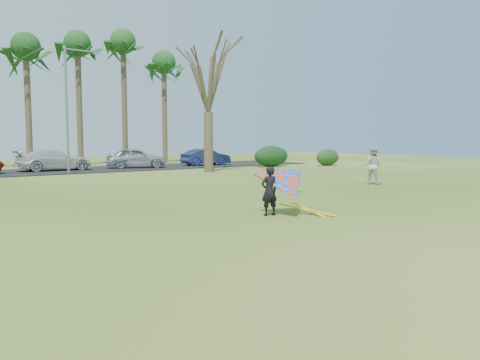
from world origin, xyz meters
TOP-DOWN VIEW (x-y plane):
  - ground at (0.00, 0.00)m, footprint 100.00×100.00m
  - parking_strip at (0.00, 25.00)m, footprint 46.00×7.00m
  - palm_6 at (2.00, 31.00)m, footprint 4.84×4.84m
  - palm_7 at (6.00, 31.00)m, footprint 4.84×4.84m
  - palm_8 at (10.00, 31.00)m, footprint 4.84×4.84m
  - palm_9 at (14.00, 31.00)m, footprint 4.84×4.84m
  - bare_tree_right at (10.00, 18.00)m, footprint 6.27×6.27m
  - streetlight at (2.16, 22.00)m, footprint 2.28×0.18m
  - hedge_near at (17.56, 20.07)m, footprint 3.36×1.52m
  - hedge_far at (22.16, 18.14)m, footprint 2.49×1.17m
  - car_3 at (2.09, 25.20)m, footprint 4.98×2.08m
  - car_4 at (7.87, 24.49)m, footprint 4.75×3.24m
  - car_5 at (13.95, 24.13)m, footprint 4.17×1.70m
  - pedestrian_a at (11.42, 5.94)m, footprint 0.93×1.06m
  - kite_flyer at (1.55, 1.84)m, footprint 2.13×2.39m

SIDE VIEW (x-z plane):
  - ground at x=0.00m, z-range 0.00..0.00m
  - parking_strip at x=0.00m, z-range 0.00..0.06m
  - hedge_far at x=22.16m, z-range 0.00..1.39m
  - car_5 at x=13.95m, z-range 0.06..1.41m
  - car_3 at x=2.09m, z-range 0.06..1.50m
  - car_4 at x=7.87m, z-range 0.06..1.56m
  - kite_flyer at x=1.55m, z-range -0.17..1.85m
  - hedge_near at x=17.56m, z-range 0.00..1.68m
  - pedestrian_a at x=11.42m, z-range 0.00..1.84m
  - streetlight at x=2.16m, z-range 0.46..8.46m
  - bare_tree_right at x=10.00m, z-range 1.96..11.17m
  - palm_6 at x=2.00m, z-range 3.75..14.59m
  - palm_9 at x=14.00m, z-range 3.75..14.59m
  - palm_7 at x=6.00m, z-range 4.08..15.62m
  - palm_8 at x=10.00m, z-range 4.40..16.64m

